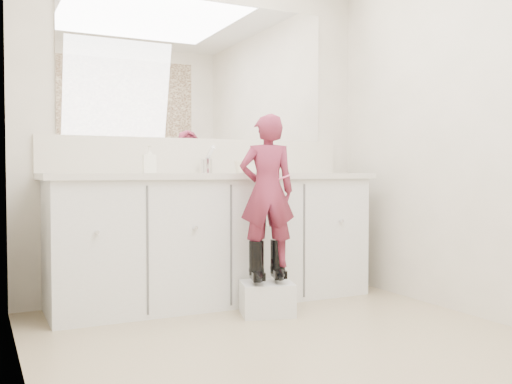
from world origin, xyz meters
TOP-DOWN VIEW (x-y plane):
  - floor at (0.00, 0.00)m, footprint 3.00×3.00m
  - wall_back at (0.00, 1.50)m, footprint 2.60×0.00m
  - wall_left at (-1.30, 0.00)m, footprint 0.00×3.00m
  - wall_right at (1.30, 0.00)m, footprint 0.00×3.00m
  - vanity_cabinet at (0.00, 1.23)m, footprint 2.20×0.55m
  - countertop at (0.00, 1.21)m, footprint 2.28×0.58m
  - backsplash at (0.00, 1.49)m, footprint 2.28×0.03m
  - mirror at (0.00, 1.49)m, footprint 2.00×0.02m
  - faucet at (0.00, 1.38)m, footprint 0.08×0.08m
  - cup at (0.22, 1.28)m, footprint 0.10×0.10m
  - soap_bottle at (-0.47, 1.18)m, footprint 0.09×0.09m
  - step_stool at (0.16, 0.75)m, footprint 0.38×0.35m
  - boot_left at (0.08, 0.75)m, footprint 0.14×0.20m
  - boot_right at (0.23, 0.75)m, footprint 0.14×0.20m
  - toddler at (0.16, 0.75)m, footprint 0.40×0.32m
  - toothbrush at (0.23, 0.72)m, footprint 0.13×0.05m

SIDE VIEW (x-z plane):
  - floor at x=0.00m, z-range 0.00..0.00m
  - step_stool at x=0.16m, z-range 0.00..0.20m
  - boot_left at x=0.08m, z-range 0.20..0.47m
  - boot_right at x=0.23m, z-range 0.20..0.47m
  - vanity_cabinet at x=0.00m, z-range 0.00..0.85m
  - toddler at x=0.16m, z-range 0.30..1.26m
  - toothbrush at x=0.23m, z-range 0.82..0.88m
  - countertop at x=0.00m, z-range 0.85..0.89m
  - cup at x=0.22m, z-range 0.89..0.98m
  - faucet at x=0.00m, z-range 0.89..0.99m
  - soap_bottle at x=-0.47m, z-range 0.89..1.07m
  - backsplash at x=0.00m, z-range 0.89..1.14m
  - wall_back at x=0.00m, z-range -0.10..2.50m
  - wall_left at x=-1.30m, z-range -0.30..2.70m
  - wall_right at x=1.30m, z-range -0.30..2.70m
  - mirror at x=0.00m, z-range 1.14..2.14m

